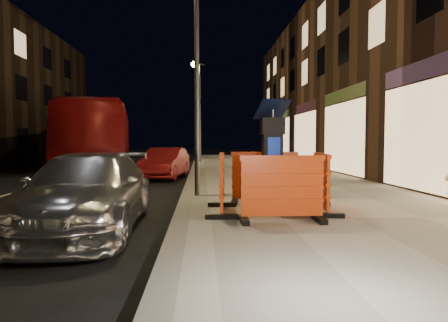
{
  "coord_description": "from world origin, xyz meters",
  "views": [
    {
      "loc": [
        0.37,
        -6.74,
        1.51
      ],
      "look_at": [
        0.8,
        1.0,
        1.1
      ],
      "focal_mm": 32.0,
      "sensor_mm": 36.0,
      "label": 1
    }
  ],
  "objects": [
    {
      "name": "barrier_back",
      "position": [
        1.69,
        1.63,
        0.7
      ],
      "size": [
        1.49,
        0.78,
        1.11
      ],
      "primitive_type": "cube",
      "rotation": [
        0.0,
        0.0,
        -0.14
      ],
      "color": "#E14211",
      "rests_on": "sidewalk"
    },
    {
      "name": "barrier_front",
      "position": [
        1.69,
        -0.27,
        0.7
      ],
      "size": [
        1.42,
        0.59,
        1.11
      ],
      "primitive_type": "cube",
      "rotation": [
        0.0,
        0.0,
        0.0
      ],
      "color": "#E14211",
      "rests_on": "sidewalk"
    },
    {
      "name": "ground_plane",
      "position": [
        0.0,
        0.0,
        0.0
      ],
      "size": [
        120.0,
        120.0,
        0.0
      ],
      "primitive_type": "plane",
      "color": "black",
      "rests_on": "ground"
    },
    {
      "name": "street_lamp_mid",
      "position": [
        0.25,
        3.0,
        3.15
      ],
      "size": [
        0.12,
        0.12,
        6.0
      ],
      "primitive_type": "cylinder",
      "color": "#3F3F44",
      "rests_on": "sidewalk"
    },
    {
      "name": "street_lamp_far",
      "position": [
        0.25,
        18.0,
        3.15
      ],
      "size": [
        0.12,
        0.12,
        6.0
      ],
      "primitive_type": "cylinder",
      "color": "#3F3F44",
      "rests_on": "sidewalk"
    },
    {
      "name": "car_red",
      "position": [
        -1.07,
        8.99,
        0.0
      ],
      "size": [
        1.78,
        3.81,
        1.21
      ],
      "primitive_type": "imported",
      "rotation": [
        0.0,
        0.0,
        -0.14
      ],
      "color": "maroon",
      "rests_on": "ground"
    },
    {
      "name": "parking_kiosk",
      "position": [
        1.69,
        0.68,
        1.14
      ],
      "size": [
        0.68,
        0.68,
        1.98
      ],
      "primitive_type": "cube",
      "rotation": [
        0.0,
        0.0,
        -0.09
      ],
      "color": "black",
      "rests_on": "sidewalk"
    },
    {
      "name": "bus_doubledecker",
      "position": [
        -5.06,
        14.79,
        0.0
      ],
      "size": [
        4.83,
        12.49,
        3.39
      ],
      "primitive_type": "imported",
      "rotation": [
        0.0,
        0.0,
        0.17
      ],
      "color": "maroon",
      "rests_on": "ground"
    },
    {
      "name": "barrier_bldgside",
      "position": [
        2.64,
        0.68,
        0.7
      ],
      "size": [
        0.75,
        1.48,
        1.11
      ],
      "primitive_type": "cube",
      "rotation": [
        0.0,
        0.0,
        1.45
      ],
      "color": "#E14211",
      "rests_on": "sidewalk"
    },
    {
      "name": "car_silver",
      "position": [
        -1.56,
        0.03,
        0.0
      ],
      "size": [
        1.91,
        4.46,
        1.28
      ],
      "primitive_type": "imported",
      "rotation": [
        0.0,
        0.0,
        0.03
      ],
      "color": "#B4B4B9",
      "rests_on": "ground"
    },
    {
      "name": "barrier_kerbside",
      "position": [
        0.74,
        0.68,
        0.7
      ],
      "size": [
        0.66,
        1.45,
        1.11
      ],
      "primitive_type": "cube",
      "rotation": [
        0.0,
        0.0,
        1.52
      ],
      "color": "#E14211",
      "rests_on": "sidewalk"
    },
    {
      "name": "kerb",
      "position": [
        0.0,
        0.0,
        0.07
      ],
      "size": [
        0.3,
        60.0,
        0.15
      ],
      "primitive_type": "cube",
      "color": "slate",
      "rests_on": "ground"
    },
    {
      "name": "sidewalk",
      "position": [
        3.0,
        0.0,
        0.07
      ],
      "size": [
        6.0,
        60.0,
        0.15
      ],
      "primitive_type": "cube",
      "color": "gray",
      "rests_on": "ground"
    }
  ]
}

